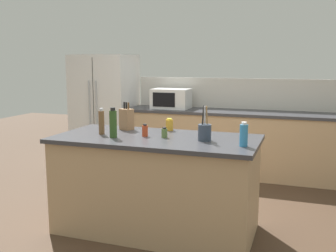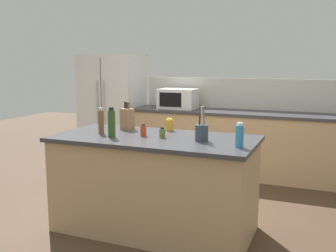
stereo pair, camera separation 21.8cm
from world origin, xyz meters
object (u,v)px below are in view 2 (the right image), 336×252
(knife_block, at_px, (127,119))
(honey_jar, at_px, (169,125))
(dish_soap_bottle, at_px, (239,136))
(pepper_grinder, at_px, (101,121))
(spice_jar_paprika, at_px, (143,130))
(utensil_crock, at_px, (202,132))
(refrigerator, at_px, (113,109))
(olive_oil_bottle, at_px, (112,123))
(microwave, at_px, (178,99))
(spice_jar_oregano, at_px, (162,133))

(knife_block, bearing_deg, honey_jar, 34.57)
(dish_soap_bottle, relative_size, pepper_grinder, 0.81)
(spice_jar_paprika, distance_m, honey_jar, 0.40)
(spice_jar_paprika, bearing_deg, utensil_crock, -1.23)
(dish_soap_bottle, xyz_separation_m, spice_jar_paprika, (-0.96, 0.14, -0.04))
(honey_jar, bearing_deg, dish_soap_bottle, -31.57)
(refrigerator, height_order, olive_oil_bottle, refrigerator)
(refrigerator, relative_size, microwave, 3.14)
(microwave, distance_m, dish_soap_bottle, 2.76)
(refrigerator, xyz_separation_m, spice_jar_oregano, (1.85, -2.26, 0.11))
(microwave, relative_size, knife_block, 1.93)
(microwave, distance_m, spice_jar_oregano, 2.32)
(utensil_crock, height_order, spice_jar_oregano, utensil_crock)
(refrigerator, xyz_separation_m, microwave, (1.17, -0.05, 0.21))
(honey_jar, bearing_deg, microwave, 108.31)
(utensil_crock, relative_size, spice_jar_oregano, 3.21)
(pepper_grinder, xyz_separation_m, spice_jar_paprika, (0.45, 0.03, -0.07))
(spice_jar_oregano, bearing_deg, spice_jar_paprika, -179.27)
(dish_soap_bottle, bearing_deg, utensil_crock, 161.23)
(refrigerator, height_order, pepper_grinder, refrigerator)
(utensil_crock, distance_m, dish_soap_bottle, 0.39)
(dish_soap_bottle, distance_m, spice_jar_paprika, 0.97)
(olive_oil_bottle, relative_size, honey_jar, 2.23)
(utensil_crock, relative_size, honey_jar, 2.49)
(dish_soap_bottle, height_order, spice_jar_paprika, dish_soap_bottle)
(pepper_grinder, height_order, honey_jar, pepper_grinder)
(pepper_grinder, bearing_deg, microwave, 90.99)
(refrigerator, distance_m, spice_jar_paprika, 2.81)
(olive_oil_bottle, xyz_separation_m, pepper_grinder, (-0.19, 0.12, -0.01))
(spice_jar_paprika, bearing_deg, knife_block, 138.86)
(olive_oil_bottle, height_order, honey_jar, olive_oil_bottle)
(spice_jar_paprika, bearing_deg, microwave, 102.47)
(knife_block, height_order, spice_jar_oregano, knife_block)
(spice_jar_paprika, bearing_deg, refrigerator, 126.19)
(knife_block, height_order, utensil_crock, utensil_crock)
(spice_jar_oregano, relative_size, honey_jar, 0.78)
(refrigerator, distance_m, olive_oil_bottle, 2.79)
(microwave, distance_m, knife_block, 1.93)
(utensil_crock, height_order, spice_jar_paprika, utensil_crock)
(dish_soap_bottle, bearing_deg, microwave, 121.71)
(spice_jar_oregano, bearing_deg, utensil_crock, -2.21)
(dish_soap_bottle, bearing_deg, pepper_grinder, 175.76)
(microwave, height_order, pepper_grinder, microwave)
(knife_block, bearing_deg, microwave, 117.46)
(olive_oil_bottle, bearing_deg, honey_jar, 54.47)
(dish_soap_bottle, bearing_deg, olive_oil_bottle, -179.51)
(utensil_crock, bearing_deg, microwave, 115.92)
(refrigerator, bearing_deg, microwave, -2.52)
(knife_block, relative_size, olive_oil_bottle, 1.01)
(pepper_grinder, bearing_deg, spice_jar_oregano, 3.24)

